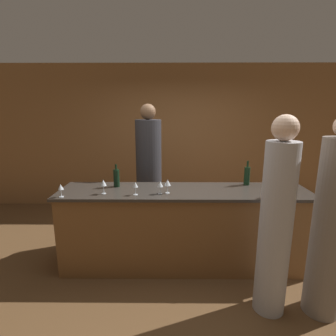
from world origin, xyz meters
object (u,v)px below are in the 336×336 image
at_px(wine_bottle_0, 283,178).
at_px(bartender, 149,178).
at_px(guest_1, 276,224).
at_px(wine_bottle_2, 116,178).
at_px(wine_bottle_1, 247,176).
at_px(guest_0, 331,227).

bearing_deg(wine_bottle_0, bartender, 161.23).
distance_m(bartender, guest_1, 2.01).
xyz_separation_m(bartender, wine_bottle_2, (-0.36, -0.63, 0.17)).
bearing_deg(wine_bottle_1, guest_1, -90.10).
bearing_deg(guest_1, guest_0, -3.42).
xyz_separation_m(wine_bottle_1, wine_bottle_2, (-1.66, -0.10, -0.01)).
distance_m(guest_0, guest_1, 0.50).
bearing_deg(wine_bottle_1, bartender, 157.90).
height_order(guest_0, wine_bottle_1, guest_0).
bearing_deg(wine_bottle_2, wine_bottle_1, 3.30).
relative_size(wine_bottle_1, wine_bottle_2, 1.09).
height_order(guest_1, wine_bottle_1, guest_1).
distance_m(guest_0, wine_bottle_0, 0.99).
xyz_separation_m(guest_0, wine_bottle_0, (-0.06, 0.96, 0.21)).
relative_size(guest_0, guest_1, 1.00).
bearing_deg(guest_1, wine_bottle_1, 89.90).
xyz_separation_m(guest_0, wine_bottle_1, (-0.49, 1.02, 0.22)).
xyz_separation_m(wine_bottle_0, wine_bottle_1, (-0.43, 0.06, 0.01)).
bearing_deg(guest_0, wine_bottle_0, 93.70).
bearing_deg(wine_bottle_2, bartender, 60.34).
relative_size(guest_1, wine_bottle_2, 6.65).
height_order(wine_bottle_0, wine_bottle_2, same).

